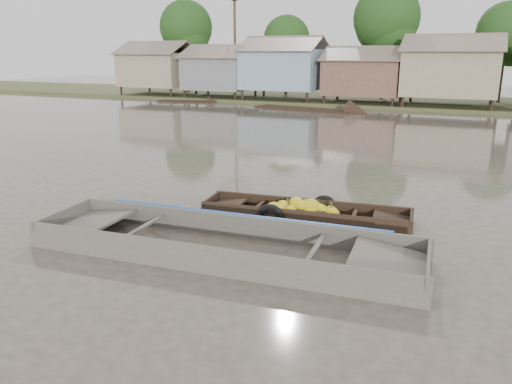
% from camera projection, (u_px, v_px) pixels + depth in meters
% --- Properties ---
extents(ground, '(120.00, 120.00, 0.00)m').
position_uv_depth(ground, '(258.00, 230.00, 12.16)').
color(ground, '#453D35').
rests_on(ground, ground).
extents(riverbank, '(120.00, 12.47, 10.22)m').
position_uv_depth(riverbank, '(460.00, 66.00, 38.18)').
color(riverbank, '#384723').
rests_on(riverbank, ground).
extents(banana_boat, '(5.47, 1.86, 0.76)m').
position_uv_depth(banana_boat, '(302.00, 213.00, 12.95)').
color(banana_boat, black).
rests_on(banana_boat, ground).
extents(viewer_boat, '(8.63, 2.81, 0.68)m').
position_uv_depth(viewer_boat, '(225.00, 250.00, 10.72)').
color(viewer_boat, '#47433C').
rests_on(viewer_boat, ground).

